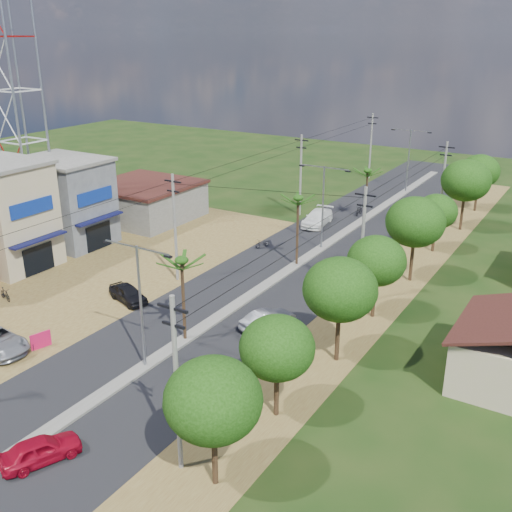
# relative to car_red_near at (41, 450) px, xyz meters

# --- Properties ---
(ground) EXTENTS (160.00, 160.00, 0.00)m
(ground) POSITION_rel_car_red_near_xyz_m (-1.50, 9.18, -0.65)
(ground) COLOR black
(ground) RESTS_ON ground
(road) EXTENTS (12.00, 110.00, 0.04)m
(road) POSITION_rel_car_red_near_xyz_m (-1.50, 24.18, -0.63)
(road) COLOR black
(road) RESTS_ON ground
(median) EXTENTS (1.00, 90.00, 0.18)m
(median) POSITION_rel_car_red_near_xyz_m (-1.50, 27.18, -0.56)
(median) COLOR #605E56
(median) RESTS_ON ground
(dirt_lot_west) EXTENTS (18.00, 46.00, 0.04)m
(dirt_lot_west) POSITION_rel_car_red_near_xyz_m (-16.50, 17.18, -0.64)
(dirt_lot_west) COLOR brown
(dirt_lot_west) RESTS_ON ground
(dirt_shoulder_east) EXTENTS (5.00, 90.00, 0.03)m
(dirt_shoulder_east) POSITION_rel_car_red_near_xyz_m (7.00, 24.18, -0.64)
(dirt_shoulder_east) COLOR brown
(dirt_shoulder_east) RESTS_ON ground
(shophouse_cream) EXTENTS (9.00, 6.40, 9.30)m
(shophouse_cream) POSITION_rel_car_red_near_xyz_m (-23.48, 16.18, 4.01)
(shophouse_cream) COLOR tan
(shophouse_cream) RESTS_ON ground
(shophouse_grey) EXTENTS (9.00, 6.40, 8.30)m
(shophouse_grey) POSITION_rel_car_red_near_xyz_m (-23.48, 23.18, 3.51)
(shophouse_grey) COLOR #4C4E54
(shophouse_grey) RESTS_ON ground
(low_shed) EXTENTS (10.40, 10.40, 3.95)m
(low_shed) POSITION_rel_car_red_near_xyz_m (-22.50, 33.18, 1.31)
(low_shed) COLOR #605E56
(low_shed) RESTS_ON ground
(telecom_tower) EXTENTS (3.80, 3.80, 43.00)m
(telecom_tower) POSITION_rel_car_red_near_xyz_m (-28.50, 23.18, 18.46)
(telecom_tower) COLOR gray
(telecom_tower) RESTS_ON ground
(tree_east_a) EXTENTS (4.40, 4.40, 6.37)m
(tree_east_a) POSITION_rel_car_red_near_xyz_m (8.00, 3.18, 3.84)
(tree_east_a) COLOR black
(tree_east_a) RESTS_ON ground
(tree_east_b) EXTENTS (4.00, 4.00, 5.83)m
(tree_east_b) POSITION_rel_car_red_near_xyz_m (7.80, 9.18, 3.46)
(tree_east_b) COLOR black
(tree_east_b) RESTS_ON ground
(tree_east_c) EXTENTS (4.60, 4.60, 6.83)m
(tree_east_c) POSITION_rel_car_red_near_xyz_m (8.20, 16.18, 4.21)
(tree_east_c) COLOR black
(tree_east_c) RESTS_ON ground
(tree_east_d) EXTENTS (4.20, 4.20, 6.13)m
(tree_east_d) POSITION_rel_car_red_near_xyz_m (7.90, 23.18, 3.68)
(tree_east_d) COLOR black
(tree_east_d) RESTS_ON ground
(tree_east_e) EXTENTS (4.80, 4.80, 7.14)m
(tree_east_e) POSITION_rel_car_red_near_xyz_m (8.10, 31.18, 4.44)
(tree_east_e) COLOR black
(tree_east_e) RESTS_ON ground
(tree_east_f) EXTENTS (3.80, 3.80, 5.52)m
(tree_east_f) POSITION_rel_car_red_near_xyz_m (7.70, 39.18, 3.23)
(tree_east_f) COLOR black
(tree_east_f) RESTS_ON ground
(tree_east_g) EXTENTS (5.00, 5.00, 7.38)m
(tree_east_g) POSITION_rel_car_red_near_xyz_m (8.30, 47.18, 4.59)
(tree_east_g) COLOR black
(tree_east_g) RESTS_ON ground
(tree_east_h) EXTENTS (4.40, 4.40, 6.52)m
(tree_east_h) POSITION_rel_car_red_near_xyz_m (8.00, 55.18, 3.98)
(tree_east_h) COLOR black
(tree_east_h) RESTS_ON ground
(palm_median_near) EXTENTS (2.00, 2.00, 6.15)m
(palm_median_near) POSITION_rel_car_red_near_xyz_m (-1.50, 13.18, 4.88)
(palm_median_near) COLOR black
(palm_median_near) RESTS_ON ground
(palm_median_mid) EXTENTS (2.00, 2.00, 6.55)m
(palm_median_mid) POSITION_rel_car_red_near_xyz_m (-1.50, 29.18, 5.25)
(palm_median_mid) COLOR black
(palm_median_mid) RESTS_ON ground
(palm_median_far) EXTENTS (2.00, 2.00, 5.85)m
(palm_median_far) POSITION_rel_car_red_near_xyz_m (-1.50, 45.18, 4.61)
(palm_median_far) COLOR black
(palm_median_far) RESTS_ON ground
(streetlight_near) EXTENTS (5.10, 0.18, 8.00)m
(streetlight_near) POSITION_rel_car_red_near_xyz_m (-1.50, 9.18, 4.13)
(streetlight_near) COLOR gray
(streetlight_near) RESTS_ON ground
(streetlight_mid) EXTENTS (5.10, 0.18, 8.00)m
(streetlight_mid) POSITION_rel_car_red_near_xyz_m (-1.50, 34.18, 4.13)
(streetlight_mid) COLOR gray
(streetlight_mid) RESTS_ON ground
(streetlight_far) EXTENTS (5.10, 0.18, 8.00)m
(streetlight_far) POSITION_rel_car_red_near_xyz_m (-1.50, 59.18, 4.13)
(streetlight_far) COLOR gray
(streetlight_far) RESTS_ON ground
(utility_pole_w_b) EXTENTS (1.60, 0.24, 9.00)m
(utility_pole_w_b) POSITION_rel_car_red_near_xyz_m (-8.50, 21.18, 4.10)
(utility_pole_w_b) COLOR #605E56
(utility_pole_w_b) RESTS_ON ground
(utility_pole_w_c) EXTENTS (1.60, 0.24, 9.00)m
(utility_pole_w_c) POSITION_rel_car_red_near_xyz_m (-8.50, 43.18, 4.10)
(utility_pole_w_c) COLOR #605E56
(utility_pole_w_c) RESTS_ON ground
(utility_pole_w_d) EXTENTS (1.60, 0.24, 9.00)m
(utility_pole_w_d) POSITION_rel_car_red_near_xyz_m (-8.50, 64.18, 4.10)
(utility_pole_w_d) COLOR #605E56
(utility_pole_w_d) RESTS_ON ground
(utility_pole_e_a) EXTENTS (1.60, 0.24, 9.00)m
(utility_pole_e_a) POSITION_rel_car_red_near_xyz_m (6.00, 3.18, 4.10)
(utility_pole_e_a) COLOR #605E56
(utility_pole_e_a) RESTS_ON ground
(utility_pole_e_b) EXTENTS (1.60, 0.24, 9.00)m
(utility_pole_e_b) POSITION_rel_car_red_near_xyz_m (6.00, 25.18, 4.10)
(utility_pole_e_b) COLOR #605E56
(utility_pole_e_b) RESTS_ON ground
(utility_pole_e_c) EXTENTS (1.60, 0.24, 9.00)m
(utility_pole_e_c) POSITION_rel_car_red_near_xyz_m (6.00, 47.18, 4.10)
(utility_pole_e_c) COLOR #605E56
(utility_pole_e_c) RESTS_ON ground
(car_red_near) EXTENTS (2.94, 4.14, 1.31)m
(car_red_near) POSITION_rel_car_red_near_xyz_m (0.00, 0.00, 0.00)
(car_red_near) COLOR maroon
(car_red_near) RESTS_ON ground
(car_silver_mid) EXTENTS (2.76, 4.37, 1.36)m
(car_silver_mid) POSITION_rel_car_red_near_xyz_m (2.40, 17.51, 0.03)
(car_silver_mid) COLOR gray
(car_silver_mid) RESTS_ON ground
(car_white_far) EXTENTS (2.77, 5.56, 1.55)m
(car_white_far) POSITION_rel_car_red_near_xyz_m (-5.13, 40.77, 0.12)
(car_white_far) COLOR silver
(car_white_far) RESTS_ON ground
(car_parked_dark) EXTENTS (4.17, 2.65, 1.32)m
(car_parked_dark) POSITION_rel_car_red_near_xyz_m (-9.00, 15.80, 0.01)
(car_parked_dark) COLOR black
(car_parked_dark) RESTS_ON ground
(moto_rider_east) EXTENTS (0.64, 1.63, 0.84)m
(moto_rider_east) POSITION_rel_car_red_near_xyz_m (1.45, 9.94, -0.23)
(moto_rider_east) COLOR black
(moto_rider_east) RESTS_ON ground
(moto_rider_west_a) EXTENTS (1.07, 1.68, 0.83)m
(moto_rider_west_a) POSITION_rel_car_red_near_xyz_m (-6.50, 31.63, -0.24)
(moto_rider_west_a) COLOR black
(moto_rider_west_a) RESTS_ON ground
(moto_rider_west_b) EXTENTS (0.54, 1.82, 1.09)m
(moto_rider_west_b) POSITION_rel_car_red_near_xyz_m (-2.70, 46.47, -0.11)
(moto_rider_west_b) COLOR black
(moto_rider_west_b) RESTS_ON ground
(roadside_sign) EXTENTS (0.45, 1.35, 1.14)m
(roadside_sign) POSITION_rel_car_red_near_xyz_m (-8.90, 7.45, -0.09)
(roadside_sign) COLOR #B71043
(roadside_sign) RESTS_ON ground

